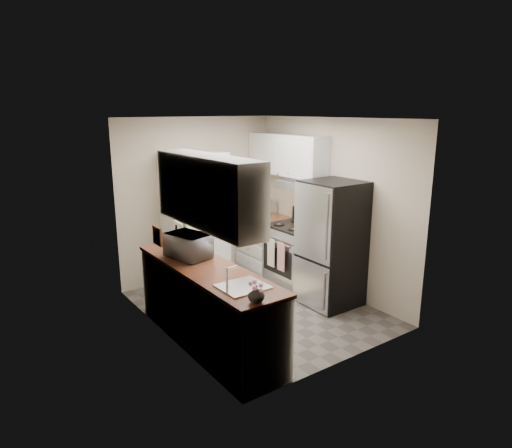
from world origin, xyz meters
The scene contains 16 objects.
ground centered at (0.00, 0.00, 0.00)m, with size 3.20×3.20×0.00m, color #56514C.
room_shell centered at (-0.02, -0.01, 1.63)m, with size 2.64×3.24×2.52m.
pantry_cabinet centered at (-0.20, 1.32, 1.00)m, with size 0.90×0.55×2.00m, color silver.
base_cabinet_left centered at (-0.99, -0.43, 0.44)m, with size 0.60×2.30×0.88m, color silver.
countertop_left centered at (-0.99, -0.43, 0.90)m, with size 0.63×2.33×0.04m, color brown.
base_cabinet_right centered at (0.99, 1.19, 0.44)m, with size 0.60×0.80×0.88m, color silver.
countertop_right centered at (0.99, 1.19, 0.90)m, with size 0.63×0.83×0.04m, color brown.
electric_range centered at (0.97, 0.39, 0.48)m, with size 0.71×0.78×1.13m.
refrigerator centered at (0.94, -0.41, 0.85)m, with size 0.70×0.72×1.70m, color #B7B7BC.
microwave centered at (-0.99, -0.01, 1.06)m, with size 0.52×0.35×0.29m, color silver.
wine_bottle centered at (-0.97, 0.35, 1.06)m, with size 0.07×0.07×0.29m, color black.
flower_vase centered at (-1.09, -1.52, 1.00)m, with size 0.15×0.15×0.16m, color white.
cutting_board centered at (-0.81, 0.51, 1.08)m, with size 0.02×0.26×0.32m, color green.
toaster_oven centered at (1.09, 1.34, 1.02)m, with size 0.28×0.35×0.20m, color #ABABB0.
fruit_basket centered at (1.09, 1.34, 1.17)m, with size 0.22×0.22×0.09m, color orange, non-canonical shape.
kitchen_mat centered at (0.11, 0.47, 0.01)m, with size 0.53×0.85×0.01m, color #C8B88A.
Camera 1 is at (-3.29, -4.62, 2.61)m, focal length 32.00 mm.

